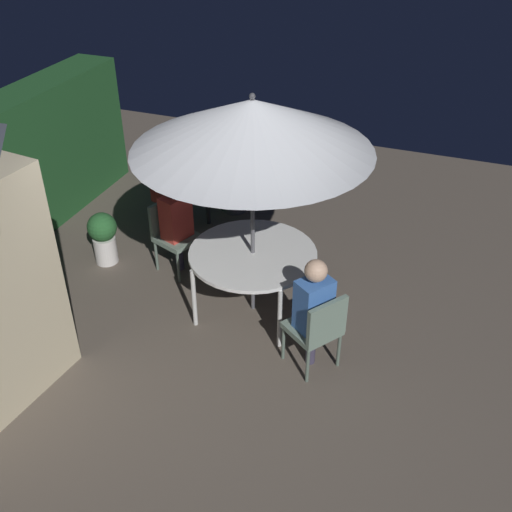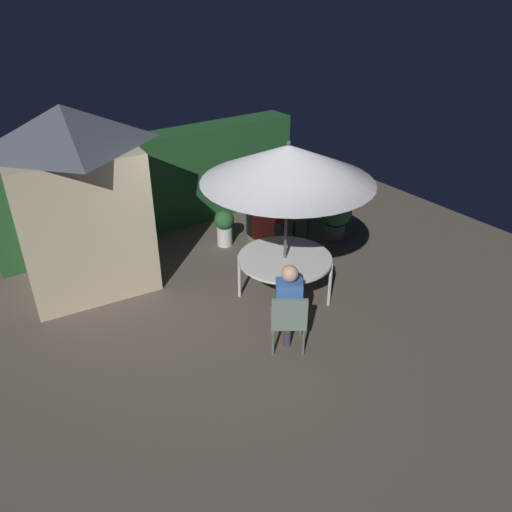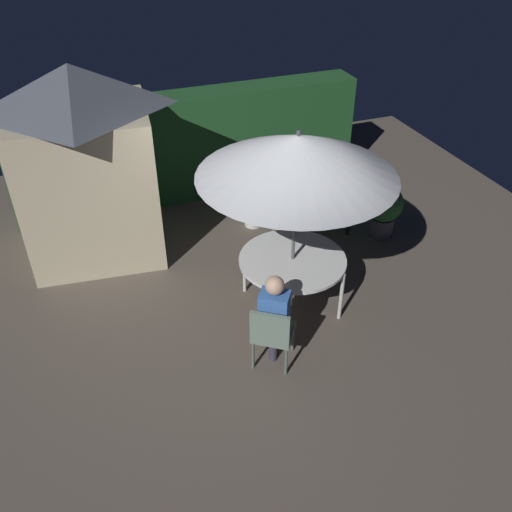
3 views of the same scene
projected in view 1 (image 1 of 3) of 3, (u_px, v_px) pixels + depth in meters
ground_plane at (239, 330)px, 6.66m from camera, size 11.00×11.00×0.00m
patio_table at (252, 256)px, 6.58m from camera, size 1.40×1.40×0.77m
patio_umbrella at (252, 125)px, 5.75m from camera, size 2.40×2.40×2.54m
bbq_grill at (182, 176)px, 7.93m from camera, size 0.81×0.66×1.20m
chair_near_shed at (173, 231)px, 7.40m from camera, size 0.59×0.60×0.90m
chair_far_side at (318, 327)px, 5.90m from camera, size 0.64×0.65×0.90m
potted_plant_by_shed at (103, 236)px, 7.57m from camera, size 0.37×0.37×0.70m
potted_plant_by_grill at (234, 178)px, 8.64m from camera, size 0.59×0.59×0.88m
person_in_red at (176, 215)px, 7.21m from camera, size 0.40×0.34×1.26m
person_in_blue at (314, 302)px, 5.82m from camera, size 0.42×0.39×1.26m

